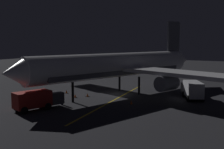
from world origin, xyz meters
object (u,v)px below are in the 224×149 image
Objects in this scene: catering_truck at (192,90)px; traffic_cone_near_left at (66,92)px; baggage_truck at (37,100)px; ground_crew_worker at (62,98)px; airliner at (121,66)px; traffic_cone_far at (75,96)px; traffic_cone_near_right at (131,103)px; traffic_cone_under_wing at (87,95)px.

traffic_cone_near_left is (19.50, 5.50, -1.10)m from catering_truck.
ground_crew_worker is at bearing -106.01° from baggage_truck.
airliner is 8.89m from traffic_cone_far.
traffic_cone_far is at bearing -0.95° from traffic_cone_near_right.
traffic_cone_near_right is 1.00× the size of traffic_cone_under_wing.
traffic_cone_near_left is (3.67, -10.82, -1.01)m from baggage_truck.
traffic_cone_under_wing is at bearing 22.69° from catering_truck.
airliner reaches higher than traffic_cone_near_left.
traffic_cone_under_wing is (14.84, 6.21, -1.10)m from catering_truck.
traffic_cone_far is at bearing 50.65° from airliner.
traffic_cone_near_left is (8.28, 3.72, -4.41)m from airliner.
traffic_cone_near_right and traffic_cone_under_wing have the same top height.
catering_truck is at bearing -129.46° from traffic_cone_near_right.
baggage_truck is (4.61, 14.54, -3.40)m from airliner.
traffic_cone_far is at bearing 50.62° from traffic_cone_under_wing.
catering_truck is 10.31m from traffic_cone_near_right.
traffic_cone_under_wing and traffic_cone_far have the same top height.
traffic_cone_near_left and traffic_cone_far have the same top height.
catering_truck is 19.45m from ground_crew_worker.
airliner is at bearing -108.14° from ground_crew_worker.
traffic_cone_far is at bearing -88.14° from baggage_truck.
traffic_cone_near_right is at bearing -150.18° from ground_crew_worker.
airliner is at bearing -155.82° from traffic_cone_near_left.
catering_truck is 12.05× the size of traffic_cone_near_left.
baggage_truck is at bearing 84.41° from traffic_cone_under_wing.
airliner reaches higher than ground_crew_worker.
airliner is 11.83m from catering_truck.
baggage_truck is 12.06× the size of traffic_cone_near_left.
airliner reaches higher than baggage_truck.
traffic_cone_near_right is (-4.71, 6.13, -4.41)m from airliner.
airliner is 21.68× the size of ground_crew_worker.
baggage_truck is 12.06× the size of traffic_cone_far.
ground_crew_worker is 3.16× the size of traffic_cone_near_right.
baggage_truck reaches higher than traffic_cone_far.
traffic_cone_near_right is at bearing 179.05° from traffic_cone_far.
catering_truck reaches higher than traffic_cone_near_right.
baggage_truck is 12.06× the size of traffic_cone_near_right.
ground_crew_worker is 9.55m from traffic_cone_near_right.
airliner is 15.63m from baggage_truck.
baggage_truck is 22.74m from catering_truck.
catering_truck is at bearing -164.24° from traffic_cone_near_left.
traffic_cone_far is at bearing 146.49° from traffic_cone_near_left.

